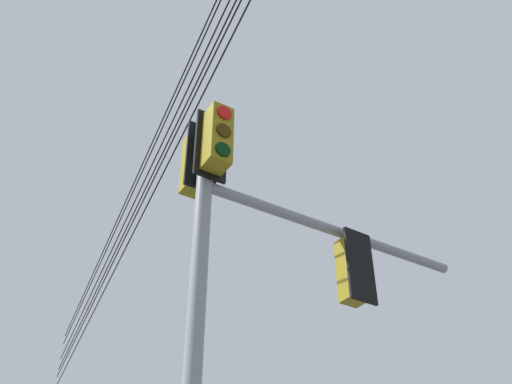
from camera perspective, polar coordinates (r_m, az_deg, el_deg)
signal_mast_assembly at (r=7.20m, az=-0.98°, el=-7.76°), size 4.29×0.96×7.25m
overhead_wire_span at (r=10.14m, az=-6.28°, el=9.41°), size 2.76×24.88×2.33m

